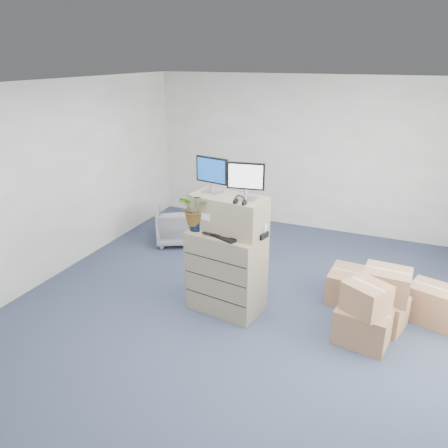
% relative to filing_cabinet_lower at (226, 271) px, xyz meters
% --- Properties ---
extents(ground, '(7.00, 7.00, 0.00)m').
position_rel_filing_cabinet_lower_xyz_m(ground, '(0.27, -0.21, -0.53)').
color(ground, '#29314A').
rests_on(ground, ground).
extents(wall_back, '(6.00, 0.02, 2.80)m').
position_rel_filing_cabinet_lower_xyz_m(wall_back, '(0.27, 3.30, 0.87)').
color(wall_back, beige).
rests_on(wall_back, ground).
extents(filing_cabinet_lower, '(0.98, 0.68, 1.07)m').
position_rel_filing_cabinet_lower_xyz_m(filing_cabinet_lower, '(0.00, 0.00, 0.00)').
color(filing_cabinet_lower, tan).
rests_on(filing_cabinet_lower, ground).
extents(filing_cabinet_upper, '(0.97, 0.58, 0.46)m').
position_rel_filing_cabinet_lower_xyz_m(filing_cabinet_upper, '(0.01, 0.05, 0.76)').
color(filing_cabinet_upper, tan).
rests_on(filing_cabinet_upper, filing_cabinet_lower).
extents(monitor_left, '(0.45, 0.21, 0.44)m').
position_rel_filing_cabinet_lower_xyz_m(monitor_left, '(-0.24, 0.11, 1.24)').
color(monitor_left, '#99999E').
rests_on(monitor_left, filing_cabinet_upper).
extents(monitor_right, '(0.44, 0.20, 0.44)m').
position_rel_filing_cabinet_lower_xyz_m(monitor_right, '(0.23, 0.03, 1.23)').
color(monitor_right, '#99999E').
rests_on(monitor_right, filing_cabinet_upper).
extents(headphones, '(0.14, 0.03, 0.14)m').
position_rel_filing_cabinet_lower_xyz_m(headphones, '(0.24, -0.17, 1.03)').
color(headphones, black).
rests_on(headphones, filing_cabinet_upper).
extents(keyboard, '(0.56, 0.40, 0.03)m').
position_rel_filing_cabinet_lower_xyz_m(keyboard, '(-0.01, -0.10, 0.55)').
color(keyboard, black).
rests_on(keyboard, filing_cabinet_lower).
extents(mouse, '(0.11, 0.07, 0.04)m').
position_rel_filing_cabinet_lower_xyz_m(mouse, '(0.35, -0.13, 0.55)').
color(mouse, silver).
rests_on(mouse, filing_cabinet_lower).
extents(water_bottle, '(0.07, 0.07, 0.24)m').
position_rel_filing_cabinet_lower_xyz_m(water_bottle, '(0.13, 0.00, 0.65)').
color(water_bottle, '#95989D').
rests_on(water_bottle, filing_cabinet_lower).
extents(phone_dock, '(0.07, 0.06, 0.14)m').
position_rel_filing_cabinet_lower_xyz_m(phone_dock, '(-0.02, 0.01, 0.58)').
color(phone_dock, silver).
rests_on(phone_dock, filing_cabinet_lower).
extents(external_drive, '(0.26, 0.21, 0.07)m').
position_rel_filing_cabinet_lower_xyz_m(external_drive, '(0.39, 0.04, 0.57)').
color(external_drive, black).
rests_on(external_drive, filing_cabinet_lower).
extents(tissue_box, '(0.23, 0.13, 0.08)m').
position_rel_filing_cabinet_lower_xyz_m(tissue_box, '(0.37, 0.07, 0.64)').
color(tissue_box, '#3D88D2').
rests_on(tissue_box, external_drive).
extents(potted_plant, '(0.45, 0.49, 0.42)m').
position_rel_filing_cabinet_lower_xyz_m(potted_plant, '(-0.37, -0.09, 0.77)').
color(potted_plant, '#95AE8C').
rests_on(potted_plant, filing_cabinet_lower).
extents(office_chair, '(0.91, 0.89, 0.71)m').
position_rel_filing_cabinet_lower_xyz_m(office_chair, '(-1.63, 1.64, -0.18)').
color(office_chair, slate).
rests_on(office_chair, ground).
extents(cardboard_boxes, '(1.71, 1.49, 0.76)m').
position_rel_filing_cabinet_lower_xyz_m(cardboard_boxes, '(1.87, 0.43, -0.24)').
color(cardboard_boxes, '#A3704E').
rests_on(cardboard_boxes, ground).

